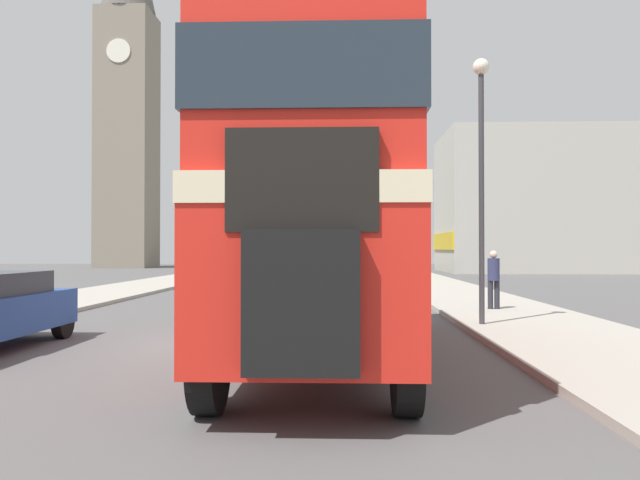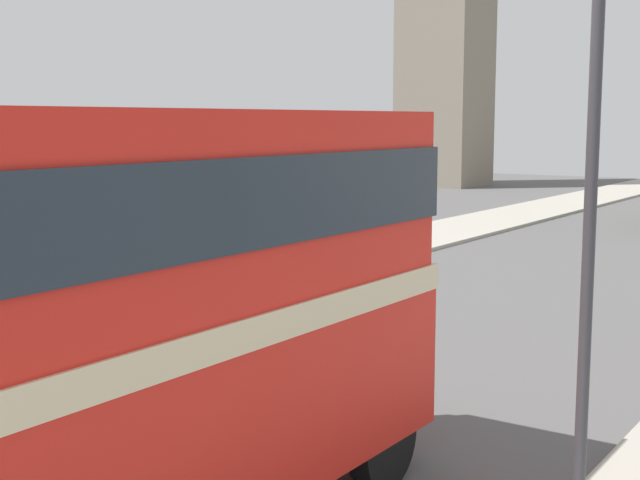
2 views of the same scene
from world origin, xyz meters
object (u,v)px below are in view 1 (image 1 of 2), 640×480
at_px(bus_distant, 331,239).
at_px(pedestrian_walking, 494,276).
at_px(double_decker_bus, 320,201).
at_px(street_lamp, 481,150).
at_px(church_tower, 128,73).

relative_size(bus_distant, pedestrian_walking, 6.47).
bearing_deg(pedestrian_walking, double_decker_bus, -123.53).
xyz_separation_m(bus_distant, street_lamp, (3.86, -30.49, 1.53)).
bearing_deg(bus_distant, pedestrian_walking, -79.61).
bearing_deg(church_tower, double_decker_bus, -67.26).
bearing_deg(pedestrian_walking, street_lamp, -107.51).
bearing_deg(bus_distant, church_tower, 145.35).
height_order(double_decker_bus, pedestrian_walking, double_decker_bus).
bearing_deg(church_tower, street_lamp, -62.08).
distance_m(bus_distant, pedestrian_walking, 27.52).
distance_m(pedestrian_walking, street_lamp, 4.66).
bearing_deg(bus_distant, street_lamp, -82.78).
bearing_deg(pedestrian_walking, bus_distant, 100.39).
distance_m(bus_distant, street_lamp, 30.77).
xyz_separation_m(pedestrian_walking, church_tower, (-24.35, 40.44, 17.31)).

